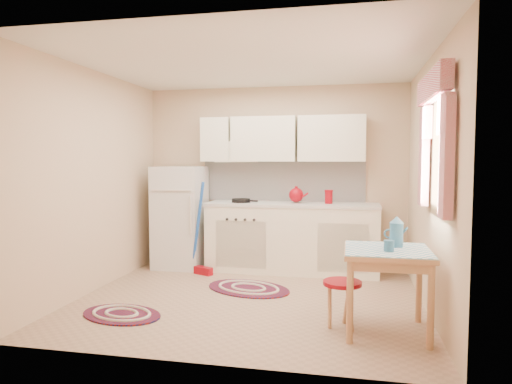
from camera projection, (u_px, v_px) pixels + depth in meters
room_shell at (268, 150)px, 4.99m from camera, size 3.64×3.60×2.52m
fridge at (180, 217)px, 6.32m from camera, size 0.65×0.60×1.40m
broom at (203, 229)px, 5.90m from camera, size 0.30×0.22×1.20m
base_cabinets at (292, 239)px, 6.08m from camera, size 2.25×0.60×0.88m
countertop at (292, 205)px, 6.04m from camera, size 2.27×0.62×0.04m
frying_pan at (241, 201)px, 6.13m from camera, size 0.32×0.32×0.05m
red_kettle at (296, 195)px, 6.02m from camera, size 0.23×0.21×0.21m
red_canister at (329, 198)px, 5.94m from camera, size 0.12×0.12×0.16m
table at (387, 291)px, 3.93m from camera, size 0.72×0.72×0.72m
stool at (342, 304)px, 4.04m from camera, size 0.45×0.45×0.42m
coffee_pot at (397, 231)px, 3.99m from camera, size 0.17×0.15×0.29m
mug at (389, 246)px, 3.80m from camera, size 0.11×0.11×0.10m
rug_center at (248, 288)px, 5.26m from camera, size 1.19×0.98×0.02m
rug_left at (122, 314)px, 4.38m from camera, size 0.94×0.74×0.02m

